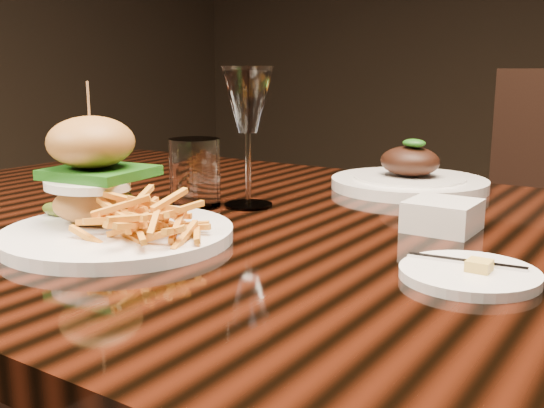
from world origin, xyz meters
The scene contains 7 objects.
dining_table centered at (0.00, 0.00, 0.67)m, with size 1.60×0.90×0.75m.
burger_plate centered at (-0.21, -0.19, 0.80)m, with size 0.27×0.27×0.19m.
side_saucer centered at (0.19, -0.10, 0.76)m, with size 0.13×0.13×0.02m.
ramekin centered at (0.11, 0.07, 0.77)m, with size 0.08×0.08×0.04m, color white.
wine_glass centered at (-0.18, 0.05, 0.90)m, with size 0.08×0.08×0.20m.
water_tumbler centered at (-0.25, 0.01, 0.80)m, with size 0.07×0.07×0.10m, color white.
far_dish centered at (-0.04, 0.32, 0.77)m, with size 0.26×0.26×0.09m.
Camera 1 is at (0.36, -0.69, 0.95)m, focal length 42.00 mm.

